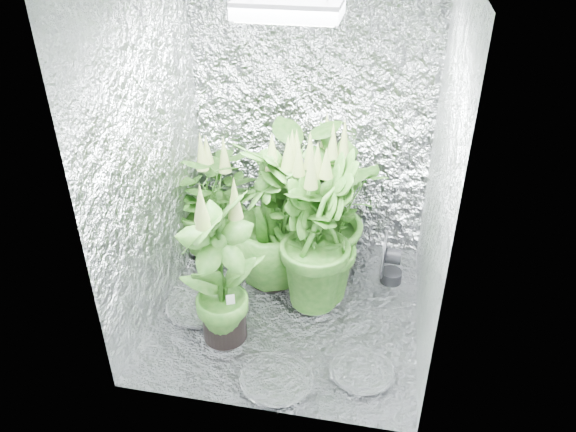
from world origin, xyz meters
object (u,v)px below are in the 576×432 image
Objects in this scene: plant_c at (320,235)px; circulation_fan at (388,262)px; plant_d at (271,217)px; plant_e at (311,214)px; grow_lamp at (289,8)px; plant_a at (213,199)px; plant_f at (220,269)px; plant_b at (333,198)px.

circulation_fan is at bearing 34.35° from plant_c.
plant_e is at bearing 10.98° from plant_d.
plant_a is at bearing 139.69° from grow_lamp.
grow_lamp is 0.47× the size of plant_f.
plant_c is at bearing -67.81° from plant_e.
plant_b is at bearing 6.72° from plant_a.
plant_d is at bearing -28.99° from plant_a.
grow_lamp is at bearing -40.31° from plant_a.
plant_e is (0.72, -0.21, 0.08)m from plant_a.
plant_c is at bearing -91.69° from plant_b.
plant_a is at bearing 163.72° from plant_e.
plant_b reaches higher than circulation_fan.
plant_d is (-0.34, 0.17, -0.01)m from plant_c.
plant_a is at bearing 110.31° from plant_f.
plant_f is at bearing -136.01° from grow_lamp.
circulation_fan is at bearing -29.57° from plant_b.
plant_b is 0.52m from plant_c.
plant_a is at bearing 152.24° from plant_c.
plant_f is 2.91× the size of circulation_fan.
plant_b is 1.08m from plant_f.
plant_a is 0.85× the size of plant_e.
plant_c is 2.94× the size of circulation_fan.
grow_lamp is 0.46× the size of plant_c.
grow_lamp is at bearing -145.37° from plant_c.
plant_b is 0.97× the size of plant_e.
circulation_fan is at bearing 8.35° from plant_e.
plant_e is at bearing 76.22° from grow_lamp.
plant_e is at bearing 57.86° from plant_f.
grow_lamp is 0.46× the size of plant_d.
plant_f reaches higher than plant_a.
grow_lamp is 1.63m from plant_a.
plant_b is at bearing 153.71° from circulation_fan.
grow_lamp is at bearing 43.99° from plant_f.
plant_a is 2.48× the size of circulation_fan.
plant_e reaches higher than plant_b.
circulation_fan is (0.43, 0.29, -0.35)m from plant_c.
plant_a is 0.76m from plant_e.
plant_b is 0.97× the size of plant_f.
plant_f is at bearing -138.62° from circulation_fan.
plant_d is at bearing 153.98° from plant_c.
plant_f is (-0.32, -0.31, -1.33)m from grow_lamp.
plant_a is at bearing -173.28° from plant_b.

